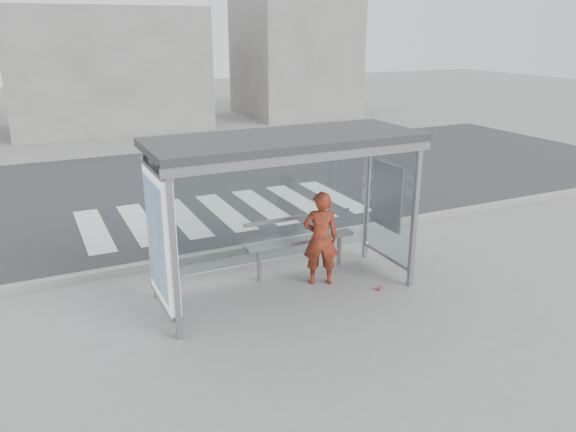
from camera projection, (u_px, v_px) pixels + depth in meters
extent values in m
plane|color=slate|center=(286.00, 291.00, 9.35)|extent=(80.00, 80.00, 0.00)
cube|color=#2E2E30|center=(176.00, 188.00, 15.33)|extent=(30.00, 10.00, 0.01)
cube|color=gray|center=(243.00, 249.00, 11.00)|extent=(30.00, 0.18, 0.12)
cube|color=silver|center=(93.00, 230.00, 12.17)|extent=(0.55, 3.00, 0.00)
cube|color=silver|center=(140.00, 224.00, 12.58)|extent=(0.55, 3.00, 0.00)
cube|color=silver|center=(183.00, 217.00, 12.99)|extent=(0.55, 3.00, 0.00)
cube|color=silver|center=(224.00, 212.00, 13.40)|extent=(0.55, 3.00, 0.00)
cube|color=silver|center=(263.00, 206.00, 13.81)|extent=(0.55, 3.00, 0.00)
cube|color=silver|center=(299.00, 201.00, 14.22)|extent=(0.55, 3.00, 0.00)
cube|color=silver|center=(333.00, 196.00, 14.63)|extent=(0.55, 3.00, 0.00)
cube|color=gray|center=(174.00, 257.00, 7.53)|extent=(0.08, 0.08, 2.50)
cube|color=gray|center=(415.00, 216.00, 9.17)|extent=(0.08, 0.08, 2.50)
cube|color=gray|center=(151.00, 226.00, 8.73)|extent=(0.08, 0.08, 2.50)
cube|color=gray|center=(367.00, 194.00, 10.37)|extent=(0.08, 0.08, 2.50)
cube|color=#2D2D30|center=(286.00, 139.00, 8.53)|extent=(4.25, 1.65, 0.12)
cube|color=gray|center=(309.00, 156.00, 7.92)|extent=(4.25, 0.06, 0.18)
cube|color=white|center=(268.00, 206.00, 9.53)|extent=(3.80, 0.02, 2.00)
cube|color=white|center=(161.00, 237.00, 8.12)|extent=(0.15, 1.25, 2.00)
cube|color=#3784C7|center=(167.00, 236.00, 8.15)|extent=(0.01, 1.10, 1.70)
cylinder|color=#FC5316|center=(162.00, 215.00, 8.29)|extent=(0.02, 0.32, 0.32)
cube|color=white|center=(390.00, 202.00, 9.75)|extent=(0.03, 1.25, 2.00)
cube|color=beige|center=(387.00, 196.00, 9.75)|extent=(0.03, 0.86, 1.16)
cube|color=slate|center=(105.00, 69.00, 23.94)|extent=(8.00, 5.00, 5.00)
cube|color=slate|center=(294.00, 42.00, 27.31)|extent=(5.00, 5.00, 7.00)
imported|color=orange|center=(321.00, 238.00, 9.41)|extent=(0.70, 0.58, 1.64)
cube|color=slate|center=(301.00, 240.00, 9.86)|extent=(2.05, 0.25, 0.06)
cylinder|color=slate|center=(259.00, 265.00, 9.64)|extent=(0.08, 0.08, 0.60)
cylinder|color=slate|center=(339.00, 250.00, 10.29)|extent=(0.08, 0.08, 0.60)
cube|color=slate|center=(298.00, 217.00, 9.81)|extent=(2.05, 0.04, 0.07)
cylinder|color=#C03869|center=(379.00, 288.00, 9.39)|extent=(0.12, 0.12, 0.06)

